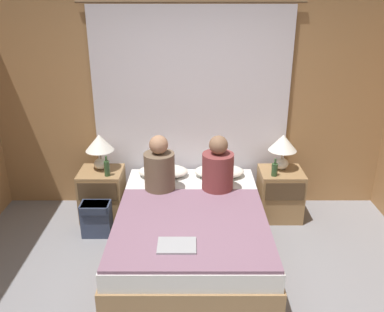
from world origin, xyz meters
The scene contains 16 objects.
wall_back centered at (0.00, 1.98, 1.25)m, with size 4.68×0.06×2.50m.
curtain_panel centered at (0.00, 1.92, 1.18)m, with size 2.43×0.02×2.38m.
bed centered at (0.00, 0.86, 0.24)m, with size 1.47×2.01×0.48m.
nightstand_left centered at (-1.03, 1.57, 0.29)m, with size 0.48×0.45×0.58m.
nightstand_right centered at (1.03, 1.57, 0.29)m, with size 0.48×0.45×0.58m.
lamp_left centered at (-1.03, 1.64, 0.86)m, with size 0.32×0.32×0.41m.
lamp_right centered at (1.03, 1.64, 0.86)m, with size 0.32×0.32×0.41m.
pillow_left centered at (-0.32, 1.65, 0.54)m, with size 0.57×0.35×0.12m.
pillow_right centered at (0.32, 1.65, 0.54)m, with size 0.57×0.35×0.12m.
blanket_on_bed centered at (0.00, 0.57, 0.49)m, with size 1.41×1.37×0.03m.
person_left_in_bed centered at (-0.33, 1.29, 0.74)m, with size 0.32×0.32×0.62m.
person_right_in_bed centered at (0.28, 1.29, 0.73)m, with size 0.33×0.33×0.62m.
beer_bottle_on_left_stand centered at (-0.92, 1.45, 0.67)m, with size 0.06×0.06×0.23m.
beer_bottle_on_right_stand centered at (0.92, 1.45, 0.66)m, with size 0.07×0.07×0.20m.
laptop_on_bed centered at (-0.12, 0.21, 0.52)m, with size 0.32×0.23×0.02m.
backpack_on_floor centered at (-1.02, 1.18, 0.22)m, with size 0.31×0.22×0.38m.
Camera 1 is at (0.01, -2.62, 2.46)m, focal length 38.00 mm.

